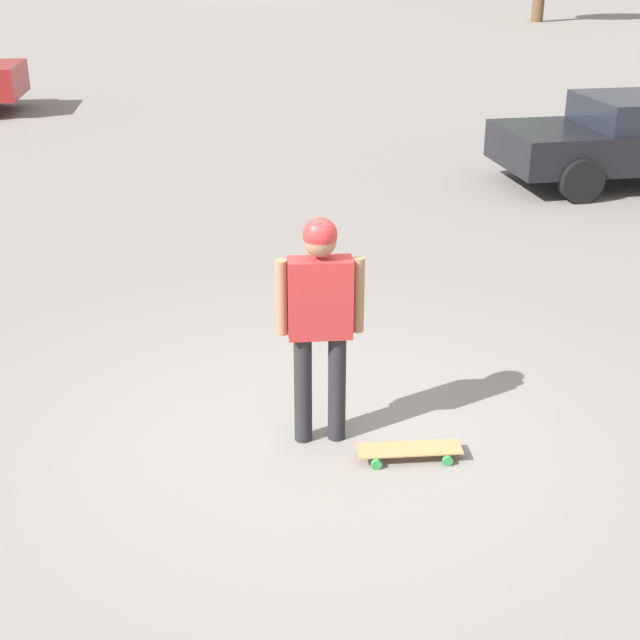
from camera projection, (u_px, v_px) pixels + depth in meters
The scene contains 4 objects.
ground_plane at pixel (320, 438), 6.84m from camera, with size 220.00×220.00×0.00m, color gray.
person at pixel (320, 309), 6.41m from camera, with size 0.63×0.30×1.76m.
skateboard at pixel (409, 450), 6.54m from camera, with size 0.80×0.39×0.09m.
car_parked_near at pixel (639, 137), 13.59m from camera, with size 4.59×3.05×1.32m.
Camera 1 is at (0.80, -5.85, 3.56)m, focal length 50.00 mm.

